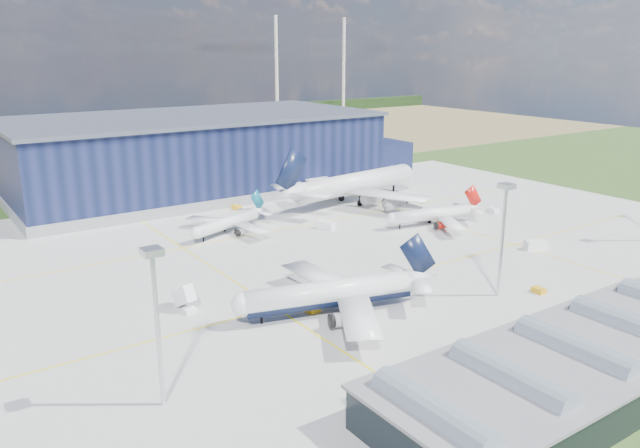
{
  "coord_description": "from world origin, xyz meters",
  "views": [
    {
      "loc": [
        -85.69,
        -105.54,
        47.98
      ],
      "look_at": [
        -1.95,
        15.54,
        6.28
      ],
      "focal_mm": 35.0,
      "sensor_mm": 36.0,
      "label": 1
    }
  ],
  "objects_px": {
    "gse_cart_a": "(493,210)",
    "gse_van_b": "(326,225)",
    "airstair": "(184,300)",
    "gse_cart_b": "(398,220)",
    "car_b": "(587,321)",
    "gse_tug_a": "(310,307)",
    "gse_van_a": "(536,245)",
    "light_mast_center": "(504,222)",
    "airliner_widebody": "(355,173)",
    "light_mast_west": "(156,302)",
    "airliner_regional": "(227,217)",
    "airliner_red": "(431,208)",
    "gse_tug_b": "(539,290)",
    "airliner_navy": "(329,280)",
    "hangar": "(202,156)",
    "gse_tug_c": "(237,207)"
  },
  "relations": [
    {
      "from": "airliner_widebody",
      "to": "gse_cart_a",
      "type": "bearing_deg",
      "value": -59.45
    },
    {
      "from": "light_mast_west",
      "to": "car_b",
      "type": "relative_size",
      "value": 6.89
    },
    {
      "from": "gse_van_b",
      "to": "gse_cart_b",
      "type": "bearing_deg",
      "value": -37.37
    },
    {
      "from": "gse_cart_a",
      "to": "gse_cart_b",
      "type": "bearing_deg",
      "value": 173.47
    },
    {
      "from": "airliner_regional",
      "to": "gse_van_a",
      "type": "xyz_separation_m",
      "value": [
        56.59,
        -55.38,
        -3.57
      ]
    },
    {
      "from": "airliner_regional",
      "to": "airliner_red",
      "type": "bearing_deg",
      "value": 132.12
    },
    {
      "from": "gse_van_b",
      "to": "gse_cart_b",
      "type": "height_order",
      "value": "gse_van_b"
    },
    {
      "from": "gse_cart_b",
      "to": "gse_tug_a",
      "type": "bearing_deg",
      "value": 173.91
    },
    {
      "from": "gse_tug_b",
      "to": "gse_van_a",
      "type": "relative_size",
      "value": 0.49
    },
    {
      "from": "hangar",
      "to": "airliner_regional",
      "type": "distance_m",
      "value": 58.08
    },
    {
      "from": "gse_tug_b",
      "to": "car_b",
      "type": "distance_m",
      "value": 15.06
    },
    {
      "from": "gse_van_a",
      "to": "gse_cart_b",
      "type": "bearing_deg",
      "value": 38.77
    },
    {
      "from": "gse_tug_a",
      "to": "light_mast_center",
      "type": "bearing_deg",
      "value": -29.98
    },
    {
      "from": "gse_tug_c",
      "to": "airstair",
      "type": "height_order",
      "value": "airstair"
    },
    {
      "from": "airliner_widebody",
      "to": "airliner_regional",
      "type": "distance_m",
      "value": 50.42
    },
    {
      "from": "light_mast_west",
      "to": "gse_van_b",
      "type": "relative_size",
      "value": 4.67
    },
    {
      "from": "airliner_red",
      "to": "gse_tug_b",
      "type": "xyz_separation_m",
      "value": [
        -17.22,
        -48.58,
        -4.52
      ]
    },
    {
      "from": "gse_cart_a",
      "to": "gse_van_b",
      "type": "height_order",
      "value": "gse_van_b"
    },
    {
      "from": "airliner_red",
      "to": "gse_van_a",
      "type": "bearing_deg",
      "value": 114.49
    },
    {
      "from": "gse_tug_c",
      "to": "light_mast_center",
      "type": "bearing_deg",
      "value": -93.06
    },
    {
      "from": "gse_van_a",
      "to": "car_b",
      "type": "height_order",
      "value": "gse_van_a"
    },
    {
      "from": "light_mast_center",
      "to": "gse_tug_b",
      "type": "distance_m",
      "value": 17.27
    },
    {
      "from": "gse_cart_b",
      "to": "car_b",
      "type": "xyz_separation_m",
      "value": [
        -17.29,
        -70.86,
        -0.17
      ]
    },
    {
      "from": "airstair",
      "to": "gse_cart_b",
      "type": "bearing_deg",
      "value": 9.21
    },
    {
      "from": "light_mast_west",
      "to": "gse_tug_a",
      "type": "bearing_deg",
      "value": 23.58
    },
    {
      "from": "gse_tug_a",
      "to": "gse_van_a",
      "type": "relative_size",
      "value": 0.7
    },
    {
      "from": "light_mast_center",
      "to": "airliner_navy",
      "type": "distance_m",
      "value": 36.28
    },
    {
      "from": "gse_tug_a",
      "to": "gse_cart_a",
      "type": "xyz_separation_m",
      "value": [
        86.36,
        29.39,
        -0.06
      ]
    },
    {
      "from": "airliner_widebody",
      "to": "gse_tug_a",
      "type": "distance_m",
      "value": 87.36
    },
    {
      "from": "airliner_navy",
      "to": "airstair",
      "type": "xyz_separation_m",
      "value": [
        -21.23,
        17.77,
        -5.07
      ]
    },
    {
      "from": "light_mast_center",
      "to": "airliner_widebody",
      "type": "relative_size",
      "value": 0.38
    },
    {
      "from": "light_mast_west",
      "to": "airliner_navy",
      "type": "bearing_deg",
      "value": 17.89
    },
    {
      "from": "gse_cart_a",
      "to": "gse_cart_b",
      "type": "height_order",
      "value": "gse_cart_a"
    },
    {
      "from": "light_mast_west",
      "to": "gse_van_b",
      "type": "xyz_separation_m",
      "value": [
        68.99,
        58.49,
        -14.3
      ]
    },
    {
      "from": "gse_tug_a",
      "to": "gse_van_b",
      "type": "height_order",
      "value": "gse_van_b"
    },
    {
      "from": "airliner_red",
      "to": "car_b",
      "type": "xyz_separation_m",
      "value": [
        -22.32,
        -62.75,
        -4.54
      ]
    },
    {
      "from": "gse_cart_a",
      "to": "gse_van_a",
      "type": "bearing_deg",
      "value": -114.72
    },
    {
      "from": "airliner_red",
      "to": "gse_tug_c",
      "type": "bearing_deg",
      "value": -39.87
    },
    {
      "from": "airliner_widebody",
      "to": "hangar",
      "type": "bearing_deg",
      "value": 116.38
    },
    {
      "from": "light_mast_west",
      "to": "airstair",
      "type": "height_order",
      "value": "light_mast_west"
    },
    {
      "from": "gse_tug_a",
      "to": "gse_tug_c",
      "type": "bearing_deg",
      "value": 65.78
    },
    {
      "from": "light_mast_west",
      "to": "car_b",
      "type": "distance_m",
      "value": 76.48
    },
    {
      "from": "gse_tug_b",
      "to": "hangar",
      "type": "bearing_deg",
      "value": 101.52
    },
    {
      "from": "airliner_regional",
      "to": "gse_cart_b",
      "type": "bearing_deg",
      "value": 138.04
    },
    {
      "from": "airliner_regional",
      "to": "gse_tug_a",
      "type": "bearing_deg",
      "value": 58.3
    },
    {
      "from": "gse_tug_a",
      "to": "gse_cart_a",
      "type": "distance_m",
      "value": 91.23
    },
    {
      "from": "airliner_widebody",
      "to": "gse_van_b",
      "type": "xyz_separation_m",
      "value": [
        -25.34,
        -19.86,
        -8.68
      ]
    },
    {
      "from": "airliner_regional",
      "to": "gse_van_b",
      "type": "relative_size",
      "value": 5.9
    },
    {
      "from": "gse_tug_a",
      "to": "airstair",
      "type": "distance_m",
      "value": 24.0
    },
    {
      "from": "airliner_widebody",
      "to": "airliner_regional",
      "type": "relative_size",
      "value": 2.07
    }
  ]
}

